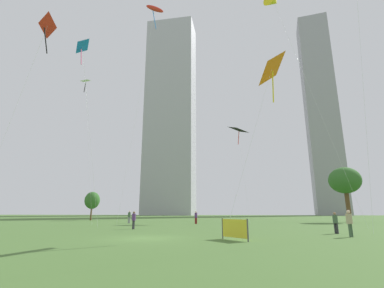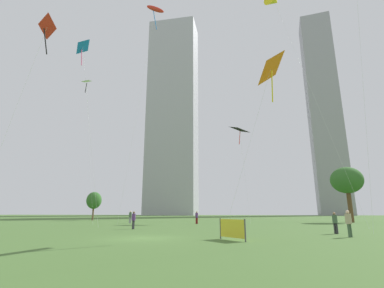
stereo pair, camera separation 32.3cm
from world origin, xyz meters
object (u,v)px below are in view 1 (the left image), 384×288
person_standing_0 (196,217)px  person_standing_3 (129,216)px  park_tree_1 (345,181)px  distant_highrise_1 (171,113)px  park_tree_0 (92,200)px  person_standing_2 (349,221)px  kite_flying_5 (273,1)px  event_banner (234,229)px  kite_flying_1 (82,48)px  person_standing_5 (335,221)px  kite_flying_0 (47,29)px  kite_flying_3 (155,9)px  kite_flying_8 (238,130)px  distant_highrise_0 (321,111)px  kite_flying_2 (271,70)px  person_standing_4 (134,219)px  kite_flying_7 (85,83)px

person_standing_0 → person_standing_3: size_ratio=0.96×
park_tree_1 → distant_highrise_1: distant_highrise_1 is taller
person_standing_0 → park_tree_0: 26.50m
person_standing_2 → kite_flying_5: size_ratio=0.05×
event_banner → kite_flying_1: bearing=151.8°
person_standing_0 → person_standing_5: person_standing_0 is taller
kite_flying_5 → person_standing_5: bearing=-83.7°
person_standing_0 → park_tree_0: bearing=-63.5°
event_banner → park_tree_0: bearing=129.7°
kite_flying_5 → distant_highrise_1: bearing=112.1°
kite_flying_0 → kite_flying_3: (4.52, 16.07, 14.58)m
kite_flying_8 → park_tree_0: 32.04m
person_standing_5 → event_banner: 9.89m
kite_flying_8 → distant_highrise_0: 119.40m
person_standing_2 → kite_flying_2: size_ratio=0.12×
person_standing_4 → park_tree_0: bearing=-134.5°
kite_flying_5 → person_standing_4: bearing=-149.9°
kite_flying_2 → park_tree_1: 30.97m
distant_highrise_0 → kite_flying_7: bearing=-112.8°
person_standing_0 → distant_highrise_0: distant_highrise_0 is taller
distant_highrise_1 → person_standing_5: bearing=-69.4°
person_standing_0 → kite_flying_7: (-16.84, -3.34, 20.14)m
park_tree_0 → distant_highrise_0: 133.30m
kite_flying_5 → kite_flying_7: kite_flying_5 is taller
kite_flying_5 → kite_flying_8: bearing=116.4°
person_standing_5 → kite_flying_7: (-30.26, 12.49, 20.20)m
person_standing_2 → event_banner: bearing=164.4°
person_standing_4 → distant_highrise_1: (-26.70, 114.67, 53.96)m
event_banner → person_standing_0: bearing=104.9°
person_standing_3 → park_tree_1: bearing=158.9°
kite_flying_5 → park_tree_0: bearing=154.8°
kite_flying_1 → distant_highrise_1: bearing=99.5°
kite_flying_1 → park_tree_1: size_ratio=2.43×
kite_flying_1 → kite_flying_2: size_ratio=1.47×
person_standing_3 → event_banner: person_standing_3 is taller
person_standing_0 → kite_flying_8: 17.66m
person_standing_3 → kite_flying_3: 31.81m
kite_flying_2 → kite_flying_3: size_ratio=0.44×
kite_flying_2 → distant_highrise_1: bearing=108.7°
person_standing_4 → distant_highrise_0: distant_highrise_0 is taller
person_standing_5 → distant_highrise_0: size_ratio=0.01×
kite_flying_1 → kite_flying_8: kite_flying_1 is taller
distant_highrise_1 → park_tree_0: bearing=-85.1°
distant_highrise_0 → kite_flying_1: bearing=-108.9°
kite_flying_3 → kite_flying_7: 15.75m
person_standing_4 → kite_flying_1: size_ratio=0.08×
person_standing_3 → kite_flying_8: (16.37, 7.27, 14.52)m
park_tree_0 → distant_highrise_1: distant_highrise_1 is taller
person_standing_5 → kite_flying_2: kite_flying_2 is taller
person_standing_2 → kite_flying_7: (-30.26, 15.45, 20.13)m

